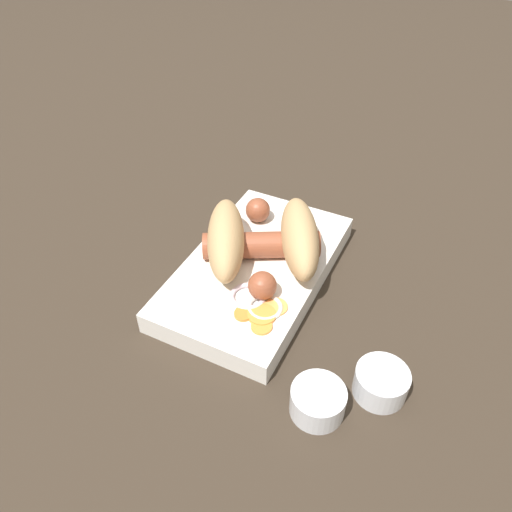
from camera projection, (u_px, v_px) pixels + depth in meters
The scene contains 7 objects.
ground_plane at pixel (256, 279), 0.64m from camera, with size 3.00×3.00×0.00m, color #33281E.
food_tray at pixel (256, 270), 0.63m from camera, with size 0.28×0.16×0.03m.
bread_roll at pixel (263, 238), 0.61m from camera, with size 0.19×0.19×0.06m.
sausage at pixel (260, 245), 0.62m from camera, with size 0.16×0.14×0.03m.
pickled_veggies at pixel (258, 306), 0.56m from camera, with size 0.07×0.07×0.01m.
condiment_cup_near at pixel (318, 402), 0.49m from camera, with size 0.05×0.05×0.03m.
condiment_cup_far at pixel (381, 384), 0.51m from camera, with size 0.05×0.05×0.03m.
Camera 1 is at (-0.41, -0.20, 0.45)m, focal length 35.00 mm.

